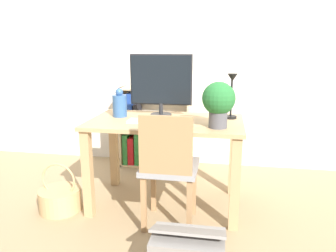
{
  "coord_description": "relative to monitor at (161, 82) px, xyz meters",
  "views": [
    {
      "loc": [
        0.46,
        -2.51,
        1.31
      ],
      "look_at": [
        0.0,
        0.1,
        0.66
      ],
      "focal_mm": 35.0,
      "sensor_mm": 36.0,
      "label": 1
    }
  ],
  "objects": [
    {
      "name": "wall_back",
      "position": [
        0.07,
        0.91,
        0.28
      ],
      "size": [
        8.0,
        0.05,
        2.6
      ],
      "color": "silver",
      "rests_on": "ground_plane"
    },
    {
      "name": "desk",
      "position": [
        0.07,
        -0.17,
        -0.43
      ],
      "size": [
        1.22,
        0.72,
        0.73
      ],
      "color": "tan",
      "rests_on": "ground_plane"
    },
    {
      "name": "desk_lamp",
      "position": [
        0.58,
        -0.07,
        -0.06
      ],
      "size": [
        0.1,
        0.19,
        0.37
      ],
      "color": "black",
      "rests_on": "desk"
    },
    {
      "name": "vase",
      "position": [
        -0.33,
        -0.1,
        -0.19
      ],
      "size": [
        0.12,
        0.12,
        0.24
      ],
      "color": "#33598C",
      "rests_on": "desk"
    },
    {
      "name": "monitor",
      "position": [
        0.0,
        0.0,
        0.0
      ],
      "size": [
        0.52,
        0.18,
        0.51
      ],
      "color": "#232326",
      "rests_on": "desk"
    },
    {
      "name": "keyboard",
      "position": [
        -0.02,
        -0.27,
        -0.28
      ],
      "size": [
        0.37,
        0.14,
        0.02
      ],
      "color": "#B2B2B7",
      "rests_on": "desk"
    },
    {
      "name": "potted_plant",
      "position": [
        0.49,
        -0.35,
        -0.09
      ],
      "size": [
        0.24,
        0.24,
        0.33
      ],
      "color": "#4C4C51",
      "rests_on": "desk"
    },
    {
      "name": "basket",
      "position": [
        -0.76,
        -0.43,
        -0.92
      ],
      "size": [
        0.33,
        0.33,
        0.4
      ],
      "color": "tan",
      "rests_on": "ground_plane"
    },
    {
      "name": "bookshelf",
      "position": [
        -0.35,
        0.73,
        -0.63
      ],
      "size": [
        0.76,
        0.28,
        0.87
      ],
      "color": "#D8BC8C",
      "rests_on": "ground_plane"
    },
    {
      "name": "storage_box",
      "position": [
        0.35,
        -1.0,
        -0.89
      ],
      "size": [
        0.43,
        0.32,
        0.3
      ],
      "color": "gray",
      "rests_on": "ground_plane"
    },
    {
      "name": "ground_plane",
      "position": [
        0.07,
        -0.17,
        -1.02
      ],
      "size": [
        10.0,
        10.0,
        0.0
      ],
      "primitive_type": "plane",
      "color": "#997F5B"
    },
    {
      "name": "chair",
      "position": [
        0.16,
        -0.53,
        -0.53
      ],
      "size": [
        0.4,
        0.4,
        0.87
      ],
      "rotation": [
        0.0,
        0.0,
        -0.12
      ],
      "color": "gray",
      "rests_on": "ground_plane"
    }
  ]
}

